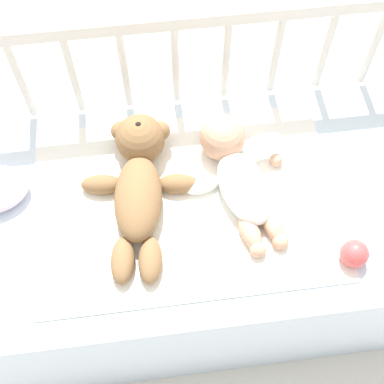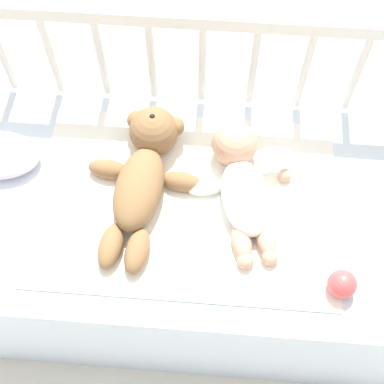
# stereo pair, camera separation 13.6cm
# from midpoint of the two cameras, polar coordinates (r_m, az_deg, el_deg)

# --- Properties ---
(ground_plane) EXTENTS (12.00, 12.00, 0.00)m
(ground_plane) POSITION_cam_midpoint_polar(r_m,az_deg,el_deg) (1.90, 2.06, -9.02)
(ground_plane) COLOR silver
(crib_mattress) EXTENTS (1.33, 0.67, 0.53)m
(crib_mattress) POSITION_cam_midpoint_polar(r_m,az_deg,el_deg) (1.65, 2.35, -5.82)
(crib_mattress) COLOR silver
(crib_mattress) RESTS_ON ground_plane
(crib_rail) EXTENTS (1.33, 0.04, 0.85)m
(crib_rail) POSITION_cam_midpoint_polar(r_m,az_deg,el_deg) (1.55, 3.60, 11.60)
(crib_rail) COLOR beige
(crib_rail) RESTS_ON ground_plane
(blanket) EXTENTS (0.79, 0.55, 0.01)m
(blanket) POSITION_cam_midpoint_polar(r_m,az_deg,el_deg) (1.41, 2.12, -1.20)
(blanket) COLOR white
(blanket) RESTS_ON crib_mattress
(teddy_bear) EXTENTS (0.31, 0.47, 0.14)m
(teddy_bear) POSITION_cam_midpoint_polar(r_m,az_deg,el_deg) (1.39, -2.42, 2.07)
(teddy_bear) COLOR olive
(teddy_bear) RESTS_ON crib_mattress
(baby) EXTENTS (0.28, 0.40, 0.12)m
(baby) POSITION_cam_midpoint_polar(r_m,az_deg,el_deg) (1.40, 8.13, 0.86)
(baby) COLOR white
(baby) RESTS_ON crib_mattress
(toy_ball) EXTENTS (0.07, 0.07, 0.07)m
(toy_ball) POSITION_cam_midpoint_polar(r_m,az_deg,el_deg) (1.35, 18.56, -9.57)
(toy_ball) COLOR #DB4C4C
(toy_ball) RESTS_ON crib_mattress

